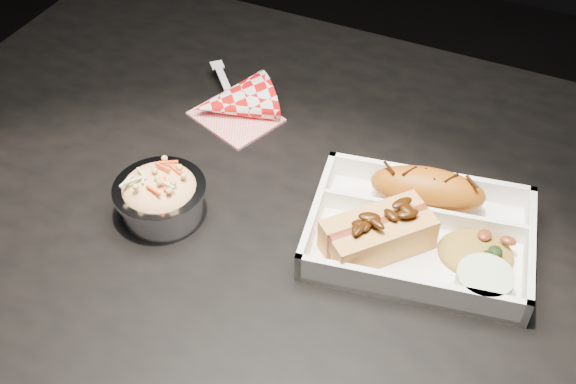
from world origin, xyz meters
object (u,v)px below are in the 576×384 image
at_px(napkin_fork, 232,103).
at_px(fried_pastry, 427,189).
at_px(food_tray, 419,236).
at_px(foil_coleslaw_cup, 160,194).
at_px(dining_table, 315,255).
at_px(hotdog, 378,232).

bearing_deg(napkin_fork, fried_pastry, 34.08).
xyz_separation_m(food_tray, foil_coleslaw_cup, (-0.29, -0.09, 0.02)).
bearing_deg(foil_coleslaw_cup, dining_table, 28.86).
bearing_deg(dining_table, hotdog, -23.05).
distance_m(foil_coleslaw_cup, napkin_fork, 0.21).
relative_size(dining_table, hotdog, 9.18).
height_order(food_tray, fried_pastry, fried_pastry).
height_order(dining_table, foil_coleslaw_cup, foil_coleslaw_cup).
height_order(foil_coleslaw_cup, napkin_fork, foil_coleslaw_cup).
distance_m(food_tray, napkin_fork, 0.33).
relative_size(dining_table, food_tray, 4.32).
bearing_deg(food_tray, hotdog, -149.23).
height_order(hotdog, foil_coleslaw_cup, foil_coleslaw_cup).
bearing_deg(hotdog, food_tray, -8.04).
bearing_deg(food_tray, napkin_fork, 147.79).
bearing_deg(food_tray, dining_table, 168.09).
height_order(hotdog, napkin_fork, napkin_fork).
bearing_deg(foil_coleslaw_cup, napkin_fork, 94.89).
bearing_deg(fried_pastry, dining_table, -157.04).
xyz_separation_m(dining_table, hotdog, (0.09, -0.04, 0.12)).
height_order(dining_table, food_tray, food_tray).
bearing_deg(foil_coleslaw_cup, fried_pastry, 26.44).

